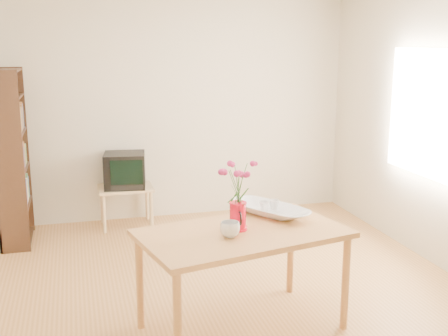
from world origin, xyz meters
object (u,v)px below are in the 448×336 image
object	(u,v)px
table	(243,242)
bowl	(270,188)
pitcher	(238,217)
mug	(230,229)
television	(125,169)

from	to	relation	value
table	bowl	bearing A→B (deg)	33.26
table	pitcher	distance (m)	0.18
table	mug	distance (m)	0.20
pitcher	television	bearing A→B (deg)	108.55
mug	bowl	xyz separation A→B (m)	(0.43, 0.41, 0.16)
pitcher	bowl	distance (m)	0.45
pitcher	television	xyz separation A→B (m)	(-0.56, 2.56, -0.19)
table	television	bearing A→B (deg)	90.27
bowl	pitcher	bearing A→B (deg)	-140.22
mug	television	distance (m)	2.74
pitcher	table	bearing A→B (deg)	-48.67
pitcher	bowl	size ratio (longest dim) A/B	0.47
pitcher	mug	world-z (taller)	pitcher
table	bowl	distance (m)	0.53
table	television	xyz separation A→B (m)	(-0.59, 2.60, -0.01)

